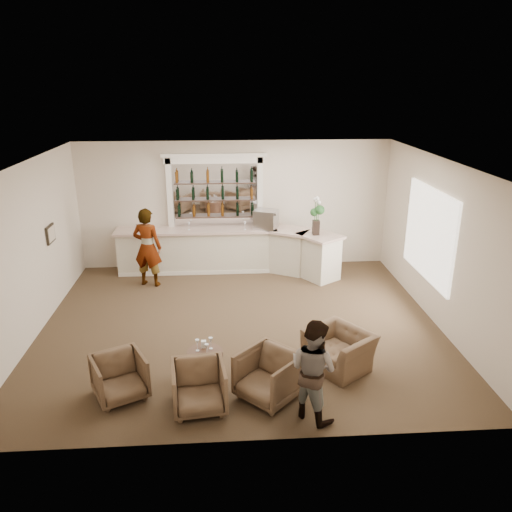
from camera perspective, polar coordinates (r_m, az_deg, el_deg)
The scene contains 19 objects.
ground at distance 10.33m, azimuth -1.77°, elevation -7.78°, with size 8.00×8.00×0.00m, color brown.
room_shell at distance 10.18m, azimuth -1.14°, elevation 5.90°, with size 8.04×7.02×3.32m.
bar_counter at distance 12.86m, azimuth -3.04°, elevation 0.64°, with size 5.72×1.80×1.14m.
back_bar_alcove at distance 12.87m, azimuth -4.70°, elevation 7.36°, with size 2.64×0.25×3.00m.
cocktail_table at distance 8.56m, azimuth -5.82°, elevation -12.24°, with size 0.60×0.60×0.50m, color #4C3221.
sommelier at distance 12.15m, azimuth -12.30°, elevation 0.97°, with size 0.70×0.46×1.92m, color gray.
guest at distance 7.44m, azimuth 6.55°, elevation -12.77°, with size 0.76×0.60×1.57m, color gray.
armchair_left at distance 8.30m, azimuth -15.32°, elevation -13.20°, with size 0.76×0.78×0.71m, color brown.
armchair_center at distance 7.81m, azimuth -6.55°, elevation -14.66°, with size 0.79×0.82×0.74m, color brown.
armchair_right at distance 7.98m, azimuth 1.44°, elevation -13.52°, with size 0.84×0.86×0.78m, color brown.
armchair_far at distance 8.88m, azimuth 9.46°, elevation -10.52°, with size 1.04×0.91×0.67m, color brown.
espresso_machine at distance 12.69m, azimuth 1.13°, elevation 4.21°, with size 0.55×0.46×0.48m, color #AAAAAE.
flower_vase at distance 12.19m, azimuth 6.93°, elevation 4.86°, with size 0.25×0.25×0.95m.
wine_glass_bar_left at distance 12.71m, azimuth -7.68°, elevation 3.42°, with size 0.07×0.07×0.21m, color white, non-canonical shape.
wine_glass_bar_right at distance 12.63m, azimuth -1.28°, elevation 3.49°, with size 0.07×0.07×0.21m, color white, non-canonical shape.
wine_glass_tbl_a at distance 8.41m, azimuth -6.72°, elevation -10.09°, with size 0.07×0.07×0.21m, color white, non-canonical shape.
wine_glass_tbl_b at distance 8.45m, azimuth -5.20°, elevation -9.90°, with size 0.07×0.07×0.21m, color white, non-canonical shape.
wine_glass_tbl_c at distance 8.27m, azimuth -5.64°, elevation -10.62°, with size 0.07×0.07×0.21m, color white, non-canonical shape.
napkin_holder at distance 8.53m, azimuth -6.00°, elevation -9.98°, with size 0.08×0.08×0.12m, color white.
Camera 1 is at (-0.30, -9.17, 4.76)m, focal length 35.00 mm.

